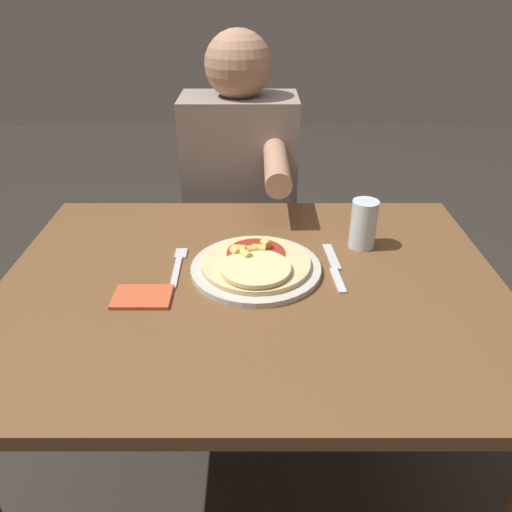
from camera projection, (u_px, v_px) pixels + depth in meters
ground_plane at (253, 491)px, 1.48m from camera, size 8.00×8.00×0.00m
dining_table at (252, 321)px, 1.17m from camera, size 1.13×0.86×0.74m
plate at (256, 268)px, 1.15m from camera, size 0.30×0.30×0.01m
pizza at (256, 263)px, 1.13m from camera, size 0.25×0.25×0.04m
fork at (178, 264)px, 1.17m from camera, size 0.03×0.18×0.00m
knife at (335, 268)px, 1.16m from camera, size 0.03×0.22×0.00m
drinking_glass at (364, 224)px, 1.23m from camera, size 0.07×0.07×0.12m
napkin at (142, 297)px, 1.05m from camera, size 0.12×0.09×0.01m
person_diner at (241, 187)px, 1.69m from camera, size 0.37×0.52×1.20m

